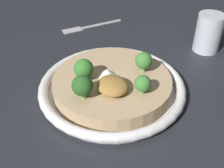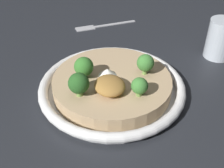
# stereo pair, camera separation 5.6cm
# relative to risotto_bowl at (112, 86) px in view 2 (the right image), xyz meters

# --- Properties ---
(ground_plane) EXTENTS (6.00, 6.00, 0.00)m
(ground_plane) POSITION_rel_risotto_bowl_xyz_m (0.00, 0.00, -0.02)
(ground_plane) COLOR #23262B
(risotto_bowl) EXTENTS (0.29, 0.29, 0.04)m
(risotto_bowl) POSITION_rel_risotto_bowl_xyz_m (0.00, 0.00, 0.00)
(risotto_bowl) COLOR white
(risotto_bowl) RESTS_ON ground_plane
(cheese_sprinkle) EXTENTS (0.04, 0.04, 0.02)m
(cheese_sprinkle) POSITION_rel_risotto_bowl_xyz_m (-0.01, -0.01, 0.03)
(cheese_sprinkle) COLOR white
(cheese_sprinkle) RESTS_ON risotto_bowl
(crispy_onion_garnish) EXTENTS (0.06, 0.06, 0.03)m
(crispy_onion_garnish) POSITION_rel_risotto_bowl_xyz_m (0.04, -0.02, 0.03)
(crispy_onion_garnish) COLOR #A37538
(crispy_onion_garnish) RESTS_ON risotto_bowl
(broccoli_front) EXTENTS (0.04, 0.04, 0.05)m
(broccoli_front) POSITION_rel_risotto_bowl_xyz_m (-0.02, -0.05, 0.05)
(broccoli_front) COLOR #668E47
(broccoli_front) RESTS_ON risotto_bowl
(broccoli_right) EXTENTS (0.03, 0.03, 0.04)m
(broccoli_right) POSITION_rel_risotto_bowl_xyz_m (0.07, 0.03, 0.04)
(broccoli_right) COLOR #759E4C
(broccoli_right) RESTS_ON risotto_bowl
(broccoli_front_right) EXTENTS (0.04, 0.04, 0.05)m
(broccoli_front_right) POSITION_rel_risotto_bowl_xyz_m (0.03, -0.07, 0.05)
(broccoli_front_right) COLOR #759E4C
(broccoli_front_right) RESTS_ON risotto_bowl
(broccoli_back_right) EXTENTS (0.03, 0.03, 0.04)m
(broccoli_back_right) POSITION_rel_risotto_bowl_xyz_m (0.01, 0.07, 0.04)
(broccoli_back_right) COLOR #759E4C
(broccoli_back_right) RESTS_ON risotto_bowl
(drinking_glass) EXTENTS (0.06, 0.06, 0.09)m
(drinking_glass) POSITION_rel_risotto_bowl_xyz_m (-0.05, 0.29, 0.03)
(drinking_glass) COLOR silver
(drinking_glass) RESTS_ON ground_plane
(fork_utensil) EXTENTS (0.03, 0.18, 0.00)m
(fork_utensil) POSITION_rel_risotto_bowl_xyz_m (-0.30, 0.06, -0.01)
(fork_utensil) COLOR #B7B7BC
(fork_utensil) RESTS_ON ground_plane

